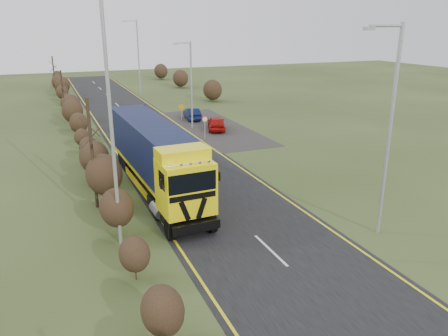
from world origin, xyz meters
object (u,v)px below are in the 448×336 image
lorry (155,153)px  speed_sign (205,123)px  streetlight_near (388,124)px  car_blue_sedan (192,114)px  car_red_hatchback (216,123)px

lorry → speed_sign: size_ratio=7.11×
lorry → streetlight_near: bearing=-51.6°
car_blue_sedan → speed_sign: size_ratio=1.78×
speed_sign → streetlight_near: bearing=-86.2°
lorry → car_red_hatchback: (9.23, 13.25, -1.66)m
lorry → car_blue_sedan: lorry is taller
car_red_hatchback → streetlight_near: streetlight_near is taller
lorry → car_blue_sedan: size_ratio=4.00×
car_red_hatchback → car_blue_sedan: (-0.59, 5.48, -0.06)m
lorry → speed_sign: (7.00, 10.37, -0.90)m
car_blue_sedan → lorry: bearing=72.2°
lorry → streetlight_near: size_ratio=1.52×
car_blue_sedan → streetlight_near: streetlight_near is taller
speed_sign → car_red_hatchback: bearing=52.2°
car_blue_sedan → speed_sign: speed_sign is taller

